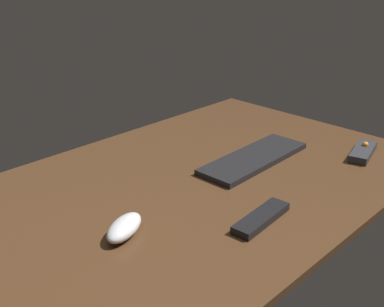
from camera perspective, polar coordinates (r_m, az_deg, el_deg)
The scene contains 5 objects.
desk at distance 124.67cm, azimuth -1.22°, elevation -4.44°, with size 140.00×84.00×2.00cm, color #4C301C.
keyboard at distance 139.86cm, azimuth 7.36°, elevation -0.58°, with size 37.51×12.37×1.66cm, color black.
computer_mouse at distance 104.89cm, azimuth -8.07°, elevation -8.71°, with size 11.83×5.62×3.68cm, color silver.
media_remote at distance 151.31cm, azimuth 19.68°, elevation 0.22°, with size 16.47×8.92×3.49cm.
tv_remote at distance 110.06cm, azimuth 8.23°, elevation -7.61°, with size 17.44×4.77×1.86cm, color black.
Camera 1 is at (-77.06, -78.93, 59.10)cm, focal length 44.81 mm.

